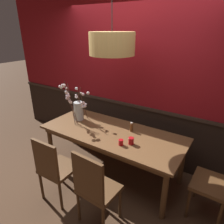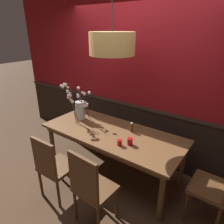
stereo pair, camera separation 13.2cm
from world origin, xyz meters
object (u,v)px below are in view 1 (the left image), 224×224
chair_near_side_left (54,167)px  vase_with_blossoms (78,108)px  dining_table (112,136)px  chair_head_east_end (218,182)px  candle_holder_nearer_edge (121,142)px  chair_near_side_right (94,187)px  chair_far_side_left (126,120)px  candle_holder_nearer_center (131,141)px  pendant_lamp (112,44)px  condiment_bottle (131,127)px

chair_near_side_left → vase_with_blossoms: (-0.36, 0.88, 0.44)m
dining_table → vase_with_blossoms: bearing=176.6°
chair_head_east_end → candle_holder_nearer_edge: (-1.16, -0.25, 0.27)m
dining_table → chair_near_side_right: 0.93m
chair_head_east_end → chair_far_side_left: chair_far_side_left is taller
chair_head_east_end → chair_far_side_left: (-1.72, 0.89, 0.00)m
vase_with_blossoms → candle_holder_nearer_center: vase_with_blossoms is taller
chair_head_east_end → pendant_lamp: 2.08m
vase_with_blossoms → candle_holder_nearer_center: (1.09, -0.19, -0.16)m
dining_table → chair_near_side_left: bearing=-111.3°
chair_near_side_right → chair_head_east_end: size_ratio=1.11×
chair_near_side_left → candle_holder_nearer_edge: (0.62, 0.60, 0.27)m
vase_with_blossoms → chair_far_side_left: bearing=63.8°
chair_near_side_right → chair_far_side_left: 1.85m
chair_near_side_left → pendant_lamp: size_ratio=0.97×
candle_holder_nearer_center → dining_table: bearing=159.6°
chair_far_side_left → candle_holder_nearer_edge: (0.57, -1.13, 0.27)m
candle_holder_nearer_edge → pendant_lamp: size_ratio=0.08×
chair_near_side_left → pendant_lamp: (0.30, 0.88, 1.45)m
candle_holder_nearer_edge → pendant_lamp: bearing=139.0°
dining_table → chair_near_side_left: size_ratio=2.26×
chair_head_east_end → candle_holder_nearer_center: chair_head_east_end is taller
candle_holder_nearer_center → pendant_lamp: bearing=156.2°
pendant_lamp → candle_holder_nearer_edge: bearing=-41.0°
dining_table → candle_holder_nearer_center: size_ratio=22.44×
dining_table → pendant_lamp: bearing=123.5°
candle_holder_nearer_edge → chair_near_side_left: bearing=-136.1°
chair_far_side_left → vase_with_blossoms: size_ratio=1.39×
chair_head_east_end → candle_holder_nearer_edge: bearing=-168.0°
chair_head_east_end → dining_table: bearing=-179.8°
chair_near_side_left → candle_holder_nearer_center: 1.04m
chair_far_side_left → condiment_bottle: chair_far_side_left is taller
candle_holder_nearer_edge → chair_head_east_end: bearing=12.0°
dining_table → chair_far_side_left: 0.94m
chair_near_side_right → chair_head_east_end: chair_near_side_right is taller
candle_holder_nearer_edge → condiment_bottle: 0.42m
vase_with_blossoms → condiment_bottle: size_ratio=4.61×
chair_far_side_left → vase_with_blossoms: vase_with_blossoms is taller
chair_near_side_right → candle_holder_nearer_center: size_ratio=10.39×
chair_near_side_left → candle_holder_nearer_edge: 0.90m
chair_near_side_left → condiment_bottle: size_ratio=6.58×
dining_table → chair_head_east_end: (1.45, 0.00, -0.16)m
candle_holder_nearer_center → chair_near_side_left: bearing=-136.1°
vase_with_blossoms → pendant_lamp: bearing=-0.2°
dining_table → candle_holder_nearer_edge: bearing=-39.2°
chair_near_side_left → condiment_bottle: 1.19m
chair_near_side_right → condiment_bottle: size_ratio=6.89×
chair_near_side_left → candle_holder_nearer_center: chair_near_side_left is taller
candle_holder_nearer_edge → dining_table: bearing=140.8°
candle_holder_nearer_edge → pendant_lamp: pendant_lamp is taller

